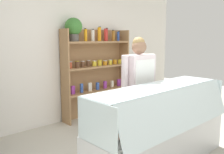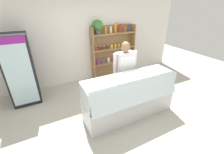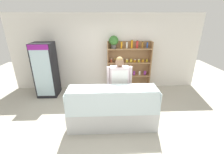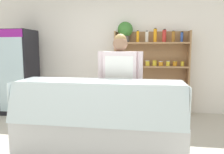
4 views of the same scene
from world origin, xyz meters
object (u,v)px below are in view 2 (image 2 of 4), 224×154
drinks_fridge (20,70)px  shelving_unit (110,45)px  shop_clerk (125,68)px  deli_display_case (129,103)px

drinks_fridge → shelving_unit: size_ratio=0.91×
drinks_fridge → shop_clerk: 2.64m
deli_display_case → shop_clerk: bearing=69.4°
shelving_unit → deli_display_case: (-0.58, -2.13, -0.83)m
shelving_unit → shop_clerk: size_ratio=1.22×
drinks_fridge → shop_clerk: drinks_fridge is taller
drinks_fridge → shelving_unit: 2.77m
drinks_fridge → deli_display_case: size_ratio=0.85×
shelving_unit → shop_clerk: 1.63m
shelving_unit → deli_display_case: bearing=-105.3°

